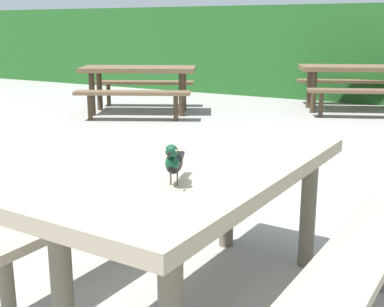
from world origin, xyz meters
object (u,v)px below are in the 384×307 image
at_px(picnic_table_mid_left, 356,77).
at_px(picnic_table_foreground, 207,202).
at_px(picnic_table_mid_right, 139,78).
at_px(bird_grackle, 174,161).

bearing_deg(picnic_table_mid_left, picnic_table_foreground, -84.11).
bearing_deg(picnic_table_mid_left, picnic_table_mid_right, -147.42).
xyz_separation_m(picnic_table_foreground, picnic_table_mid_left, (-0.68, 6.58, 0.00)).
bearing_deg(picnic_table_mid_right, picnic_table_mid_left, 32.58).
bearing_deg(bird_grackle, picnic_table_mid_left, 95.79).
bearing_deg(picnic_table_mid_right, picnic_table_foreground, -51.89).
distance_m(bird_grackle, picnic_table_mid_left, 6.97).
xyz_separation_m(picnic_table_foreground, picnic_table_mid_right, (-3.66, 4.67, 0.00)).
distance_m(picnic_table_foreground, picnic_table_mid_left, 6.62).
distance_m(picnic_table_mid_left, picnic_table_mid_right, 3.54).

